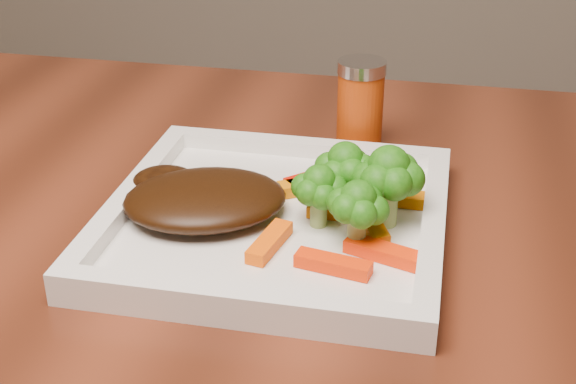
# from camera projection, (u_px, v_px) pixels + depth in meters

# --- Properties ---
(plate) EXTENTS (0.27, 0.27, 0.01)m
(plate) POSITION_uv_depth(u_px,v_px,m) (276.00, 224.00, 0.65)
(plate) COLOR white
(plate) RESTS_ON dining_table
(steak) EXTENTS (0.16, 0.14, 0.03)m
(steak) POSITION_uv_depth(u_px,v_px,m) (205.00, 199.00, 0.65)
(steak) COLOR black
(steak) RESTS_ON plate
(broccoli_0) EXTENTS (0.06, 0.06, 0.07)m
(broccoli_0) POSITION_uv_depth(u_px,v_px,m) (345.00, 171.00, 0.65)
(broccoli_0) COLOR #1C7313
(broccoli_0) RESTS_ON plate
(broccoli_1) EXTENTS (0.07, 0.07, 0.06)m
(broccoli_1) POSITION_uv_depth(u_px,v_px,m) (388.00, 188.00, 0.63)
(broccoli_1) COLOR #266C12
(broccoli_1) RESTS_ON plate
(broccoli_2) EXTENTS (0.06, 0.06, 0.06)m
(broccoli_2) POSITION_uv_depth(u_px,v_px,m) (357.00, 213.00, 0.60)
(broccoli_2) COLOR #127115
(broccoli_2) RESTS_ON plate
(broccoli_3) EXTENTS (0.05, 0.05, 0.06)m
(broccoli_3) POSITION_uv_depth(u_px,v_px,m) (319.00, 191.00, 0.63)
(broccoli_3) COLOR #1E6210
(broccoli_3) RESTS_ON plate
(carrot_0) EXTENTS (0.06, 0.03, 0.01)m
(carrot_0) POSITION_uv_depth(u_px,v_px,m) (333.00, 264.00, 0.58)
(carrot_0) COLOR #FA3004
(carrot_0) RESTS_ON plate
(carrot_1) EXTENTS (0.06, 0.03, 0.01)m
(carrot_1) POSITION_uv_depth(u_px,v_px,m) (384.00, 252.00, 0.60)
(carrot_1) COLOR #FA2F04
(carrot_1) RESTS_ON plate
(carrot_2) EXTENTS (0.03, 0.06, 0.01)m
(carrot_2) POSITION_uv_depth(u_px,v_px,m) (270.00, 242.00, 0.61)
(carrot_2) COLOR #FF5604
(carrot_2) RESTS_ON plate
(carrot_3) EXTENTS (0.06, 0.02, 0.01)m
(carrot_3) POSITION_uv_depth(u_px,v_px,m) (403.00, 199.00, 0.67)
(carrot_3) COLOR #D76D03
(carrot_3) RESTS_ON plate
(carrot_4) EXTENTS (0.05, 0.05, 0.01)m
(carrot_4) POSITION_uv_depth(u_px,v_px,m) (312.00, 179.00, 0.70)
(carrot_4) COLOR red
(carrot_4) RESTS_ON plate
(carrot_5) EXTENTS (0.03, 0.06, 0.01)m
(carrot_5) POSITION_uv_depth(u_px,v_px,m) (372.00, 225.00, 0.63)
(carrot_5) COLOR #D45D03
(carrot_5) RESTS_ON plate
(carrot_6) EXTENTS (0.05, 0.01, 0.01)m
(carrot_6) POSITION_uv_depth(u_px,v_px,m) (338.00, 212.00, 0.65)
(carrot_6) COLOR #D26603
(carrot_6) RESTS_ON plate
(spice_shaker) EXTENTS (0.06, 0.06, 0.09)m
(spice_shaker) POSITION_uv_depth(u_px,v_px,m) (360.00, 107.00, 0.78)
(spice_shaker) COLOR #A63609
(spice_shaker) RESTS_ON dining_table
(carrot_7) EXTENTS (0.06, 0.05, 0.01)m
(carrot_7) POSITION_uv_depth(u_px,v_px,m) (313.00, 185.00, 0.69)
(carrot_7) COLOR orange
(carrot_7) RESTS_ON plate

